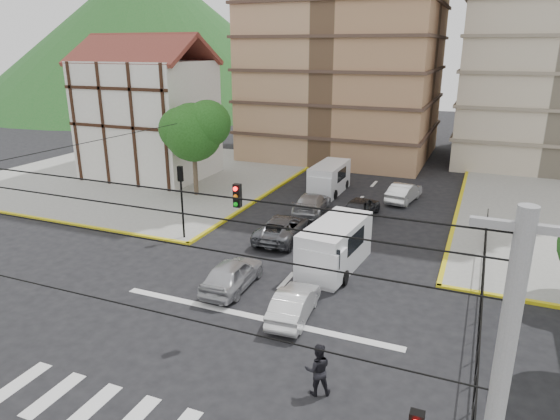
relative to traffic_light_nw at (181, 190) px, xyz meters
The scene contains 18 objects.
ground 11.46m from the traffic_light_nw, 45.00° to the right, with size 160.00×160.00×0.00m, color black.
sidewalk_nw 17.52m from the traffic_light_nw, 135.00° to the left, with size 26.00×26.00×0.15m, color gray.
stop_line 10.68m from the traffic_light_nw, 40.24° to the right, with size 13.00×0.40×0.01m, color silver.
tudor_building 16.70m from the traffic_light_nw, 132.55° to the left, with size 10.80×8.05×12.23m.
distant_hill 78.84m from the traffic_light_nw, 127.19° to the left, with size 70.00×70.00×28.00m, color #1C541D.
park_fence 17.40m from the traffic_light_nw, 11.11° to the right, with size 0.10×22.50×1.66m, color black, non-canonical shape.
tree_tudor 9.42m from the traffic_light_nw, 116.53° to the left, with size 5.39×4.40×7.43m.
traffic_light_nw is the anchor object (origin of this frame).
traffic_light_hanging 12.86m from the traffic_light_nw, 51.58° to the right, with size 18.00×9.12×0.92m.
van_right_lane 9.77m from the traffic_light_nw, ahead, with size 2.68×5.72×2.49m.
van_left_lane 14.07m from the traffic_light_nw, 68.93° to the left, with size 2.17×5.17×2.32m.
car_silver_front_left 7.65m from the traffic_light_nw, 38.54° to the right, with size 1.76×4.38×1.49m, color #B7B7BC.
car_white_front_right 11.41m from the traffic_light_nw, 32.30° to the right, with size 1.39×3.99×1.31m, color white.
car_grey_mid_left 6.42m from the traffic_light_nw, 23.43° to the left, with size 2.36×5.11×1.42m, color #53555A.
car_silver_rear_left 9.83m from the traffic_light_nw, 55.30° to the left, with size 1.97×4.84×1.40m, color #ADAEB2.
car_darkgrey_mid_right 12.34m from the traffic_light_nw, 43.21° to the left, with size 1.68×4.18×1.43m, color #29292C.
car_white_rear_right 17.20m from the traffic_light_nw, 50.03° to the left, with size 1.52×4.36×1.44m, color white.
pedestrian_crosswalk 15.90m from the traffic_light_nw, 40.76° to the right, with size 0.90×0.70×1.85m, color black.
Camera 1 is at (8.38, -15.95, 11.12)m, focal length 32.00 mm.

